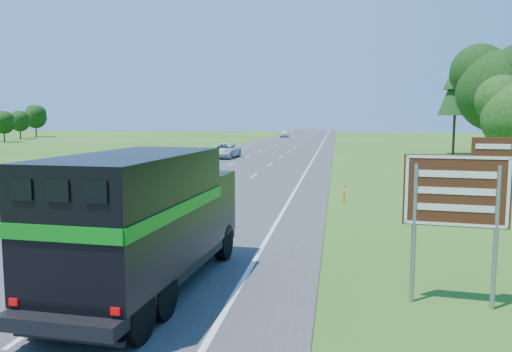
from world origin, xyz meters
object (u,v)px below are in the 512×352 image
at_px(far_car, 284,134).
at_px(exit_sign, 458,198).
at_px(horse_truck, 146,218).
at_px(white_suv, 224,151).

relative_size(far_car, exit_sign, 1.14).
bearing_deg(far_car, exit_sign, -82.55).
bearing_deg(horse_truck, far_car, 97.45).
xyz_separation_m(white_suv, exit_sign, (14.76, -40.61, 1.71)).
bearing_deg(exit_sign, white_suv, 116.53).
height_order(white_suv, exit_sign, exit_sign).
distance_m(white_suv, exit_sign, 43.24).
bearing_deg(white_suv, horse_truck, -77.01).
bearing_deg(white_suv, exit_sign, -67.28).
xyz_separation_m(horse_truck, white_suv, (-7.40, 40.95, -1.07)).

